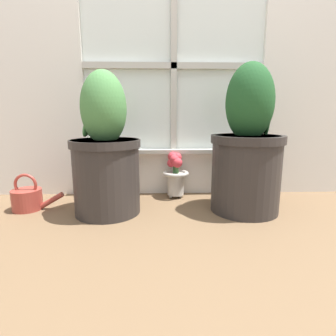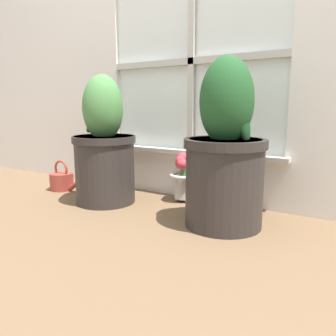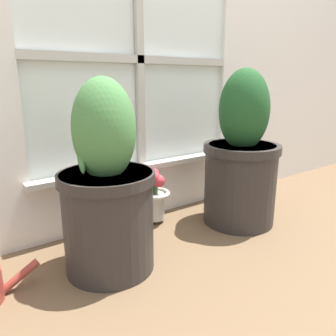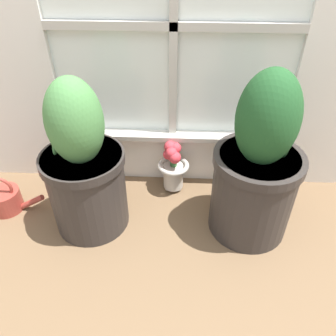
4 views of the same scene
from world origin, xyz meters
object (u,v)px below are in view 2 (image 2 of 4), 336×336
object	(u,v)px
potted_plant_right	(225,157)
flower_vase	(183,176)
watering_can	(62,181)
potted_plant_left	(104,150)

from	to	relation	value
potted_plant_right	flower_vase	world-z (taller)	potted_plant_right
flower_vase	watering_can	bearing A→B (deg)	-166.52
potted_plant_left	flower_vase	distance (m)	0.47
potted_plant_right	flower_vase	xyz separation A→B (m)	(-0.35, 0.24, -0.17)
flower_vase	potted_plant_left	bearing A→B (deg)	-145.87
potted_plant_left	potted_plant_right	xyz separation A→B (m)	(0.72, 0.01, 0.02)
flower_vase	watering_can	size ratio (longest dim) A/B	1.03
potted_plant_left	potted_plant_right	bearing A→B (deg)	0.56
potted_plant_right	watering_can	xyz separation A→B (m)	(-1.15, 0.05, -0.26)
potted_plant_left	watering_can	xyz separation A→B (m)	(-0.44, 0.06, -0.24)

